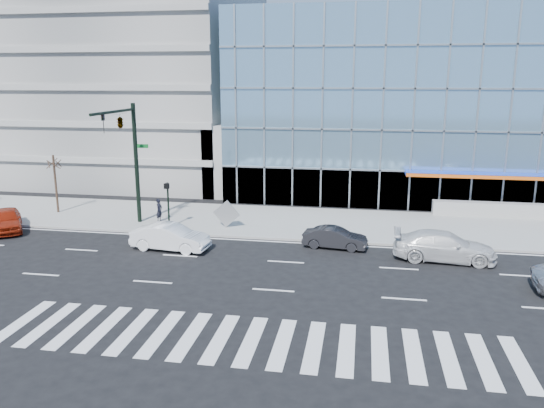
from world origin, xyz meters
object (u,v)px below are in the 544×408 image
(traffic_signal, at_px, (125,136))
(pedestrian, at_px, (159,210))
(white_suv, at_px, (444,246))
(ped_signal_post, at_px, (168,198))
(dark_sedan, at_px, (335,238))
(red_sedan, at_px, (7,220))
(street_tree_near, at_px, (54,163))
(tilted_panel, at_px, (227,214))
(white_sedan, at_px, (170,237))

(traffic_signal, bearing_deg, pedestrian, 51.54)
(white_suv, bearing_deg, ped_signal_post, 82.71)
(dark_sedan, height_order, red_sedan, red_sedan)
(traffic_signal, distance_m, street_tree_near, 7.96)
(red_sedan, xyz_separation_m, tilted_panel, (14.02, 2.80, 0.32))
(white_sedan, relative_size, pedestrian, 2.88)
(ped_signal_post, distance_m, pedestrian, 2.12)
(white_sedan, bearing_deg, street_tree_near, 65.27)
(white_sedan, distance_m, tilted_panel, 5.15)
(ped_signal_post, xyz_separation_m, dark_sedan, (10.98, -2.02, -1.53))
(white_suv, bearing_deg, red_sedan, 91.00)
(pedestrian, distance_m, tilted_panel, 4.93)
(ped_signal_post, height_order, pedestrian, ped_signal_post)
(white_suv, bearing_deg, pedestrian, 79.40)
(ped_signal_post, height_order, red_sedan, ped_signal_post)
(ped_signal_post, relative_size, white_sedan, 0.66)
(white_sedan, height_order, pedestrian, pedestrian)
(pedestrian, bearing_deg, tilted_panel, -89.60)
(street_tree_near, relative_size, pedestrian, 2.67)
(traffic_signal, xyz_separation_m, street_tree_near, (-7.00, 2.93, -2.39))
(white_suv, xyz_separation_m, white_sedan, (-15.40, -0.82, -0.04))
(traffic_signal, height_order, white_sedan, traffic_signal)
(ped_signal_post, xyz_separation_m, white_suv, (16.98, -3.14, -1.35))
(dark_sedan, bearing_deg, ped_signal_post, 86.51)
(ped_signal_post, height_order, street_tree_near, street_tree_near)
(street_tree_near, distance_m, red_sedan, 5.61)
(traffic_signal, relative_size, ped_signal_post, 2.67)
(ped_signal_post, distance_m, white_suv, 17.33)
(white_suv, bearing_deg, white_sedan, 96.26)
(white_suv, distance_m, white_sedan, 15.42)
(street_tree_near, relative_size, white_suv, 0.78)
(dark_sedan, bearing_deg, white_sedan, 108.63)
(traffic_signal, height_order, ped_signal_post, traffic_signal)
(traffic_signal, xyz_separation_m, ped_signal_post, (2.50, 0.37, -4.02))
(red_sedan, xyz_separation_m, pedestrian, (9.12, 3.41, 0.20))
(tilted_panel, bearing_deg, pedestrian, 174.88)
(white_suv, height_order, dark_sedan, white_suv)
(ped_signal_post, distance_m, white_sedan, 4.49)
(tilted_panel, bearing_deg, street_tree_near, 174.02)
(street_tree_near, distance_m, tilted_panel, 13.64)
(dark_sedan, distance_m, pedestrian, 12.59)
(white_suv, bearing_deg, dark_sedan, 82.58)
(traffic_signal, relative_size, pedestrian, 5.05)
(white_suv, relative_size, tilted_panel, 4.20)
(street_tree_near, relative_size, red_sedan, 0.97)
(red_sedan, bearing_deg, ped_signal_post, -23.87)
(street_tree_near, height_order, tilted_panel, street_tree_near)
(pedestrian, xyz_separation_m, tilted_panel, (4.89, -0.61, 0.13))
(white_suv, xyz_separation_m, red_sedan, (-27.26, 1.05, -0.05))
(traffic_signal, bearing_deg, ped_signal_post, 8.52)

